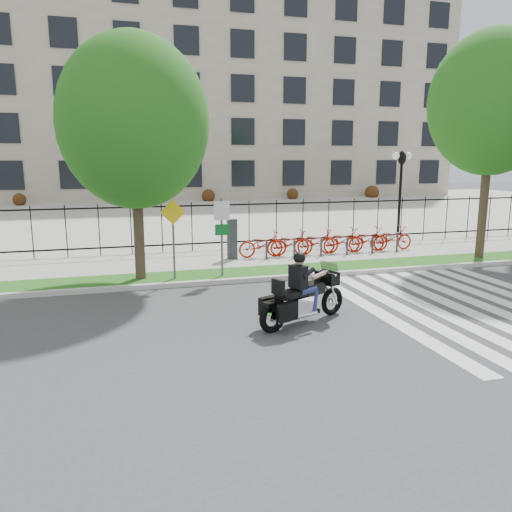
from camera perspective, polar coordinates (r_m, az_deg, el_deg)
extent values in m
plane|color=#3C3D3F|center=(12.21, 4.95, -7.44)|extent=(120.00, 120.00, 0.00)
cube|color=beige|center=(15.93, -0.23, -2.69)|extent=(60.00, 0.20, 0.15)
cube|color=#265615|center=(16.73, -1.01, -2.02)|extent=(60.00, 1.50, 0.15)
cube|color=gray|center=(19.11, -2.92, -0.38)|extent=(60.00, 3.50, 0.15)
cube|color=gray|center=(36.25, -9.12, 4.90)|extent=(80.00, 34.00, 0.10)
cube|color=gray|center=(56.30, -11.95, 17.11)|extent=(60.00, 20.00, 20.00)
cylinder|color=black|center=(26.90, 16.13, 6.67)|extent=(0.14, 0.14, 4.00)
cylinder|color=black|center=(26.84, 16.35, 10.72)|extent=(0.06, 0.70, 0.70)
sphere|color=white|center=(26.65, 15.71, 10.97)|extent=(0.36, 0.36, 0.36)
sphere|color=white|center=(27.02, 17.00, 10.89)|extent=(0.36, 0.36, 0.36)
cylinder|color=#3A2A20|center=(15.90, -13.28, 3.56)|extent=(0.32, 0.32, 3.44)
ellipsoid|color=#1E5E15|center=(15.81, -13.79, 14.65)|extent=(4.51, 4.51, 5.18)
cylinder|color=#3A2A20|center=(20.71, 24.59, 5.80)|extent=(0.32, 0.32, 4.34)
ellipsoid|color=#1E5E15|center=(20.75, 25.40, 15.53)|extent=(4.54, 4.54, 5.23)
cube|color=#2D2D33|center=(18.72, -2.75, 1.95)|extent=(0.35, 0.25, 1.50)
imported|color=#A31101|center=(19.06, 0.78, 1.35)|extent=(1.89, 0.66, 0.99)
cylinder|color=#2D2D33|center=(18.62, 1.21, 0.66)|extent=(0.08, 0.08, 0.70)
imported|color=#A31101|center=(19.40, 3.90, 1.50)|extent=(1.89, 0.66, 0.99)
cylinder|color=#2D2D33|center=(18.96, 4.40, 0.82)|extent=(0.08, 0.08, 0.70)
imported|color=#A31101|center=(19.79, 6.90, 1.63)|extent=(1.89, 0.66, 0.99)
cylinder|color=#2D2D33|center=(19.36, 7.46, 0.97)|extent=(0.08, 0.08, 0.70)
imported|color=#A31101|center=(20.24, 9.78, 1.76)|extent=(1.89, 0.66, 0.99)
cylinder|color=#2D2D33|center=(19.82, 10.38, 1.12)|extent=(0.08, 0.08, 0.70)
imported|color=#A31101|center=(20.73, 12.53, 1.88)|extent=(1.89, 0.66, 0.99)
cylinder|color=#2D2D33|center=(20.32, 13.17, 1.25)|extent=(0.08, 0.08, 0.70)
imported|color=#A31101|center=(21.27, 15.14, 1.98)|extent=(1.89, 0.66, 0.99)
cylinder|color=#2D2D33|center=(20.87, 15.82, 1.37)|extent=(0.08, 0.08, 0.70)
cylinder|color=#59595B|center=(15.94, -3.93, 2.15)|extent=(0.07, 0.07, 2.50)
cube|color=white|center=(15.79, -3.94, 5.17)|extent=(0.50, 0.03, 0.60)
cube|color=#0C6626|center=(15.86, -3.91, 3.02)|extent=(0.45, 0.03, 0.35)
cylinder|color=#59595B|center=(15.71, -9.40, 1.71)|extent=(0.07, 0.07, 2.40)
cube|color=yellow|center=(15.55, -9.49, 4.96)|extent=(0.78, 0.03, 0.78)
torus|color=black|center=(12.70, 8.68, -5.12)|extent=(0.71, 0.41, 0.72)
torus|color=black|center=(11.36, 1.93, -6.95)|extent=(0.76, 0.45, 0.76)
cube|color=black|center=(12.39, 8.12, -2.47)|extent=(0.52, 0.65, 0.31)
cube|color=#26262B|center=(12.39, 8.38, -1.34)|extent=(0.35, 0.54, 0.32)
cube|color=silver|center=(11.94, 5.33, -5.52)|extent=(0.72, 0.58, 0.42)
cube|color=black|center=(12.06, 6.42, -3.67)|extent=(0.67, 0.56, 0.27)
cube|color=black|center=(11.60, 4.07, -4.32)|extent=(0.82, 0.64, 0.15)
cube|color=black|center=(11.27, 2.55, -3.56)|extent=(0.24, 0.37, 0.35)
cube|color=black|center=(11.19, 3.60, -6.36)|extent=(0.54, 0.36, 0.42)
cube|color=black|center=(11.63, 1.49, -5.65)|extent=(0.54, 0.36, 0.42)
cube|color=black|center=(11.65, 4.84, -2.36)|extent=(0.40, 0.48, 0.54)
sphere|color=tan|center=(11.59, 4.98, -0.43)|extent=(0.24, 0.24, 0.24)
sphere|color=black|center=(11.58, 4.99, -0.23)|extent=(0.28, 0.28, 0.28)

